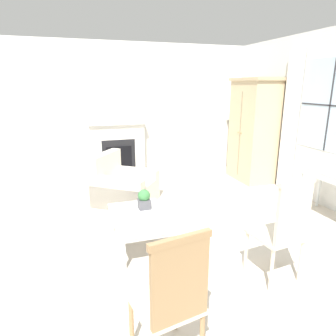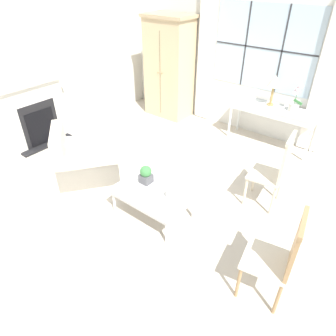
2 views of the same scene
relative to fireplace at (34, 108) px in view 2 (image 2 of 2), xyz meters
The scene contains 14 objects.
ground_plane 3.00m from the fireplace, ahead, with size 14.00×14.00×0.00m, color #BCB2A3.
wall_back_windowed 4.23m from the fireplace, 45.80° to the left, with size 7.20×0.14×2.80m.
wall_left 0.90m from the fireplace, 101.87° to the left, with size 0.06×7.20×2.80m, color silver.
fireplace is the anchor object (origin of this frame).
armoire 2.84m from the fireplace, 68.38° to the left, with size 1.02×0.65×2.08m.
console_table 4.34m from the fireplace, 38.07° to the left, with size 1.57×0.47×0.75m.
table_lamp 4.31m from the fireplace, 39.35° to the left, with size 0.25×0.25×0.54m.
potted_orchid 4.62m from the fireplace, 36.08° to the left, with size 0.22×0.17×0.48m.
armchair_upholstered 1.59m from the fireplace, ahead, with size 1.20×1.22×0.84m.
side_chair_wooden 4.26m from the fireplace, 13.27° to the left, with size 0.49×0.49×1.12m.
accent_chair_wooden 4.74m from the fireplace, ahead, with size 0.51×0.51×1.08m.
coffee_table 3.03m from the fireplace, ahead, with size 1.01×0.67×0.40m.
potted_plant_small 2.80m from the fireplace, ahead, with size 0.16×0.16×0.26m.
pillar_candle 3.26m from the fireplace, ahead, with size 0.10×0.10×0.15m.
Camera 2 is at (2.15, -2.45, 2.82)m, focal length 32.00 mm.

